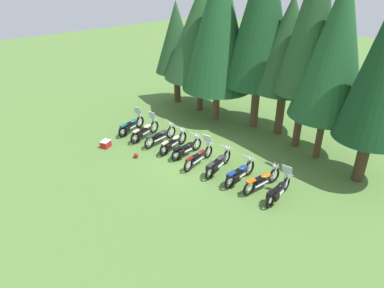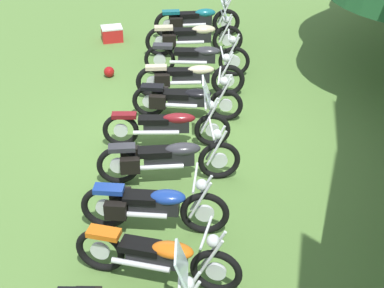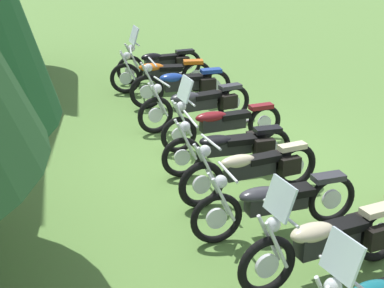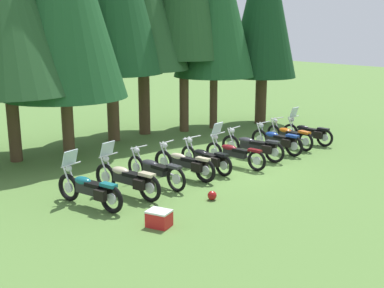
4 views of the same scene
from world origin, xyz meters
name	(u,v)px [view 2 (image 2 of 4)]	position (x,y,z in m)	size (l,w,h in m)	color
ground_plane	(176,133)	(0.00, 0.00, 0.00)	(80.00, 80.00, 0.00)	#547A38
motorcycle_0	(196,20)	(-4.86, -0.46, 0.47)	(0.92, 2.17, 1.37)	black
motorcycle_1	(193,36)	(-3.69, -0.33, 0.49)	(0.93, 2.31, 1.38)	black
motorcycle_2	(198,56)	(-2.61, -0.04, 0.46)	(0.66, 2.37, 1.01)	black
motorcycle_3	(188,77)	(-1.54, -0.05, 0.45)	(0.83, 2.26, 1.01)	black
motorcycle_4	(185,99)	(-0.60, 0.05, 0.43)	(0.75, 2.19, 0.99)	black
motorcycle_5	(169,124)	(0.46, -0.03, 0.45)	(0.78, 2.31, 1.34)	black
motorcycle_6	(166,158)	(1.55, 0.16, 0.46)	(0.97, 2.33, 1.01)	black
motorcycle_7	(152,205)	(2.83, 0.22, 0.47)	(0.73, 2.22, 1.02)	black
motorcycle_8	(158,256)	(3.85, 0.55, 0.45)	(0.63, 2.31, 1.00)	black
picnic_cooler	(112,34)	(-4.23, -2.54, 0.19)	(0.59, 0.64, 0.38)	red
dropped_helmet	(109,72)	(-2.17, -1.99, 0.12)	(0.24, 0.24, 0.24)	maroon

